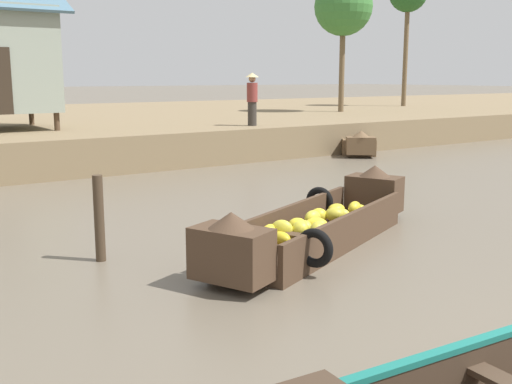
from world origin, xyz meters
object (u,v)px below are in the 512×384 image
(palm_tree_near, at_px, (343,7))
(vendor_person, at_px, (252,96))
(fishing_skiff_distant, at_px, (354,141))
(banana_boat, at_px, (317,224))
(mooring_post, at_px, (99,218))

(palm_tree_near, relative_size, vendor_person, 3.50)
(palm_tree_near, bearing_deg, fishing_skiff_distant, -127.51)
(fishing_skiff_distant, height_order, vendor_person, vendor_person)
(banana_boat, distance_m, fishing_skiff_distant, 12.93)
(fishing_skiff_distant, distance_m, vendor_person, 4.48)
(banana_boat, height_order, fishing_skiff_distant, banana_boat)
(palm_tree_near, xyz_separation_m, mooring_post, (-15.90, -12.56, -4.90))
(palm_tree_near, height_order, vendor_person, palm_tree_near)
(palm_tree_near, bearing_deg, banana_boat, -133.31)
(fishing_skiff_distant, xyz_separation_m, vendor_person, (-4.16, 0.31, 1.64))
(palm_tree_near, bearing_deg, vendor_person, -150.57)
(banana_boat, distance_m, vendor_person, 10.74)
(palm_tree_near, distance_m, vendor_person, 9.60)
(banana_boat, height_order, mooring_post, mooring_post)
(banana_boat, relative_size, palm_tree_near, 0.89)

